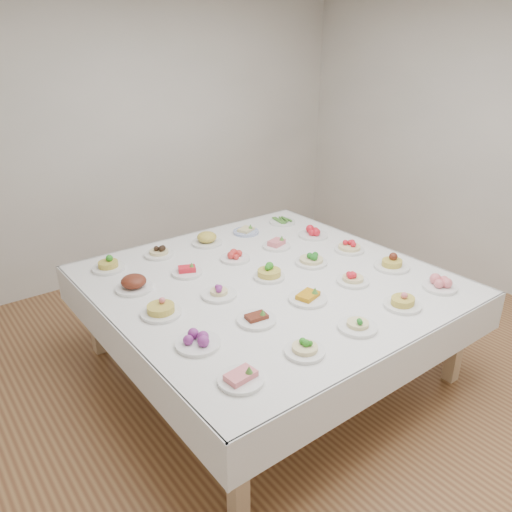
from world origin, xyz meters
TOP-DOWN VIEW (x-y plane):
  - room_envelope at (0.00, 0.00)m, footprint 5.02×5.02m
  - display_table at (-0.18, 0.19)m, footprint 2.34×2.34m
  - dish_0 at (-1.05, -0.66)m, footprint 0.24×0.24m
  - dish_1 at (-0.62, -0.67)m, footprint 0.23×0.23m
  - dish_2 at (-0.19, -0.67)m, footprint 0.24×0.24m
  - dish_3 at (0.25, -0.67)m, footprint 0.24×0.24m
  - dish_4 at (0.67, -0.66)m, footprint 0.23×0.23m
  - dish_5 at (-1.05, -0.24)m, footprint 0.26×0.26m
  - dish_6 at (-0.62, -0.24)m, footprint 0.24×0.24m
  - dish_7 at (-0.18, -0.23)m, footprint 0.26×0.26m
  - dish_8 at (0.25, -0.23)m, footprint 0.23×0.23m
  - dish_9 at (0.68, -0.23)m, footprint 0.26×0.26m
  - dish_10 at (-1.05, 0.20)m, footprint 0.26×0.26m
  - dish_11 at (-0.62, 0.18)m, footprint 0.24×0.24m
  - dish_12 at (-0.18, 0.20)m, footprint 0.23×0.23m
  - dish_13 at (0.25, 0.20)m, footprint 0.25×0.25m
  - dish_14 at (0.67, 0.19)m, footprint 0.26×0.26m
  - dish_15 at (-1.04, 0.63)m, footprint 0.26×0.26m
  - dish_16 at (-0.62, 0.62)m, footprint 0.23×0.23m
  - dish_17 at (-0.18, 0.62)m, footprint 0.23×0.23m
  - dish_18 at (0.25, 0.62)m, footprint 0.23×0.23m
  - dish_19 at (0.67, 0.62)m, footprint 0.26×0.26m
  - dish_20 at (-1.05, 1.05)m, footprint 0.24×0.24m
  - dish_21 at (-0.62, 1.06)m, footprint 0.24×0.24m
  - dish_22 at (-0.18, 1.04)m, footprint 0.28×0.28m
  - dish_23 at (0.24, 1.05)m, footprint 0.23×0.23m
  - dish_24 at (0.68, 1.06)m, footprint 0.25×0.24m

SIDE VIEW (x-z plane):
  - display_table at x=-0.18m, z-range 0.31..1.06m
  - dish_24 at x=0.68m, z-range 0.75..0.81m
  - dish_16 at x=-0.62m, z-range 0.74..0.82m
  - dish_6 at x=-0.62m, z-range 0.74..0.83m
  - dish_23 at x=0.24m, z-range 0.74..0.84m
  - dish_0 at x=-1.05m, z-range 0.74..0.84m
  - dish_18 at x=0.25m, z-range 0.74..0.84m
  - dish_17 at x=-0.18m, z-range 0.74..0.84m
  - dish_4 at x=0.67m, z-range 0.74..0.85m
  - dish_2 at x=-0.19m, z-range 0.74..0.85m
  - dish_7 at x=-0.18m, z-range 0.74..0.86m
  - dish_1 at x=-0.62m, z-range 0.74..0.85m
  - dish_19 at x=0.67m, z-range 0.74..0.86m
  - dish_11 at x=-0.62m, z-range 0.74..0.86m
  - dish_5 at x=-1.05m, z-range 0.75..0.87m
  - dish_3 at x=0.25m, z-range 0.74..0.88m
  - dish_8 at x=0.25m, z-range 0.75..0.88m
  - dish_21 at x=-0.62m, z-range 0.75..0.88m
  - dish_12 at x=-0.18m, z-range 0.75..0.88m
  - dish_15 at x=-1.04m, z-range 0.75..0.89m
  - dish_10 at x=-1.05m, z-range 0.74..0.89m
  - dish_14 at x=0.67m, z-range 0.75..0.89m
  - dish_13 at x=0.25m, z-range 0.75..0.89m
  - dish_20 at x=-1.05m, z-range 0.75..0.89m
  - dish_22 at x=-0.18m, z-range 0.75..0.90m
  - dish_9 at x=0.68m, z-range 0.75..0.91m
  - room_envelope at x=0.00m, z-range 0.43..3.24m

